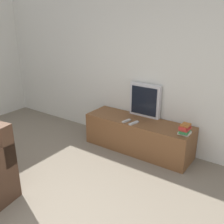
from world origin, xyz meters
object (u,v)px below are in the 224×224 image
at_px(tv_stand, 138,135).
at_px(book_stack, 185,129).
at_px(remote_secondary, 126,121).
at_px(remote_on_stand, 134,123).
at_px(television, 145,100).

bearing_deg(tv_stand, book_stack, -5.49).
bearing_deg(remote_secondary, tv_stand, 49.67).
relative_size(book_stack, remote_secondary, 1.32).
relative_size(book_stack, remote_on_stand, 1.17).
bearing_deg(remote_secondary, remote_on_stand, -3.17).
relative_size(tv_stand, television, 3.24).
relative_size(tv_stand, remote_secondary, 10.25).
bearing_deg(tv_stand, television, 95.28).
height_order(television, book_stack, television).
relative_size(television, remote_secondary, 3.16).
height_order(book_stack, remote_secondary, book_stack).
bearing_deg(television, tv_stand, -84.72).
xyz_separation_m(television, remote_on_stand, (0.03, -0.38, -0.25)).
bearing_deg(television, remote_secondary, -106.46).
bearing_deg(tv_stand, remote_secondary, -130.33).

